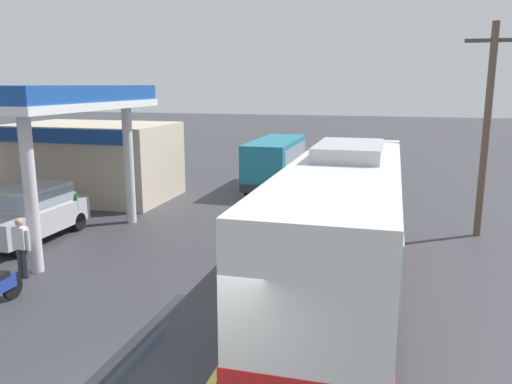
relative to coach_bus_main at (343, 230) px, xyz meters
The scene contains 10 objects.
ground 14.43m from the coach_bus_main, 97.20° to the left, with size 120.00×120.00×0.00m, color #38383D.
lane_divider_stripe 9.54m from the coach_bus_main, 101.03° to the left, with size 0.16×50.00×0.01m, color #D8CC4C.
wet_puddle_patch 4.77m from the coach_bus_main, 131.29° to the right, with size 2.02×4.88×0.01m, color #26282D.
coach_bus_main is the anchor object (origin of this frame).
gas_station_roadside 13.73m from the coach_bus_main, 151.93° to the left, with size 9.10×11.95×5.10m.
car_at_pump 10.66m from the coach_bus_main, 168.90° to the left, with size 1.70×4.20×1.82m.
minibus_opposing_lane 13.47m from the coach_bus_main, 109.82° to the left, with size 2.04×6.13×2.44m.
pedestrian_near_pump 8.51m from the coach_bus_main, behind, with size 0.55×0.22×1.66m.
pedestrian_by_shop 10.45m from the coach_bus_main, 161.17° to the left, with size 0.55×0.22×1.66m.
utility_pole_roadside 7.92m from the coach_bus_main, 58.29° to the left, with size 1.80×0.24×7.12m.
Camera 1 is at (2.86, -6.15, 5.14)m, focal length 35.87 mm.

